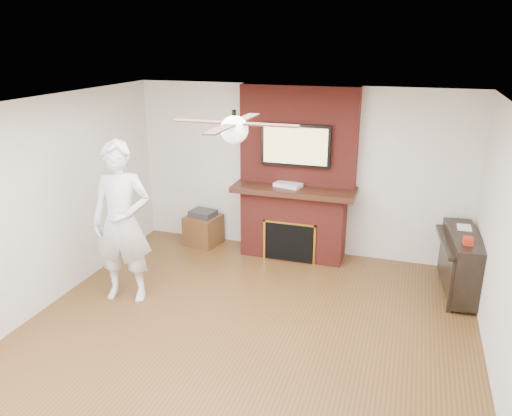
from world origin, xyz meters
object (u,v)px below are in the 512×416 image
(piano, at_px, (461,262))
(person, at_px, (122,223))
(side_table, at_px, (203,229))
(fireplace, at_px, (295,191))

(piano, bearing_deg, person, -166.33)
(side_table, distance_m, piano, 3.80)
(fireplace, height_order, piano, fireplace)
(fireplace, bearing_deg, side_table, -177.36)
(side_table, bearing_deg, person, -86.72)
(person, xyz_separation_m, side_table, (0.22, 1.88, -0.75))
(fireplace, distance_m, side_table, 1.63)
(fireplace, relative_size, piano, 1.99)
(fireplace, bearing_deg, person, -130.79)
(fireplace, distance_m, piano, 2.44)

